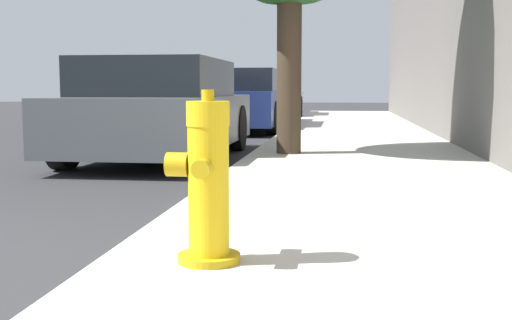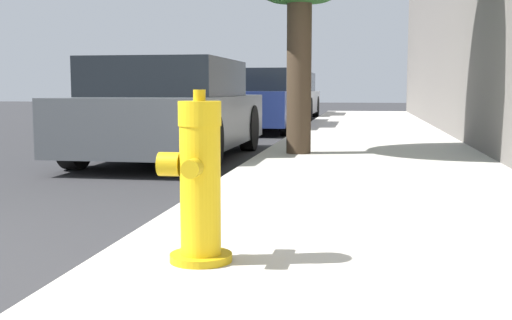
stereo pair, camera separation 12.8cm
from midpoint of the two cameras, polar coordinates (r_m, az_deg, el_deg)
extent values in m
cube|color=beige|center=(2.64, 11.06, -12.61)|extent=(2.66, 40.00, 0.15)
cylinder|color=#C39C11|center=(2.94, -5.44, -8.64)|extent=(0.28, 0.28, 0.04)
cylinder|color=yellow|center=(2.88, -5.51, -2.73)|extent=(0.18, 0.18, 0.58)
cylinder|color=yellow|center=(2.84, -5.58, 4.13)|extent=(0.19, 0.19, 0.11)
cylinder|color=#C39C11|center=(2.84, -5.60, 5.74)|extent=(0.05, 0.05, 0.05)
cylinder|color=#C39C11|center=(2.73, -6.17, -0.77)|extent=(0.08, 0.08, 0.08)
cylinder|color=#C39C11|center=(2.99, -4.95, -0.15)|extent=(0.08, 0.08, 0.08)
cylinder|color=#C39C11|center=(2.90, -8.24, -0.40)|extent=(0.10, 0.11, 0.11)
cube|color=#4C5156|center=(8.55, -8.82, 3.48)|extent=(1.76, 4.06, 0.64)
cube|color=black|center=(8.38, -9.20, 7.23)|extent=(1.62, 2.23, 0.47)
cylinder|color=black|center=(10.00, -11.14, 2.88)|extent=(0.20, 0.68, 0.68)
cylinder|color=black|center=(9.60, -2.08, 2.86)|extent=(0.20, 0.68, 0.68)
cylinder|color=black|center=(7.66, -17.22, 1.68)|extent=(0.20, 0.68, 0.68)
cylinder|color=black|center=(7.14, -5.52, 1.61)|extent=(0.20, 0.68, 0.68)
cube|color=navy|center=(14.19, -1.48, 4.77)|extent=(1.78, 4.46, 0.69)
cube|color=black|center=(14.01, -1.61, 7.10)|extent=(1.64, 2.45, 0.46)
cylinder|color=black|center=(15.70, -3.60, 4.22)|extent=(0.20, 0.68, 0.68)
cylinder|color=black|center=(15.46, 2.32, 4.19)|extent=(0.20, 0.68, 0.68)
cylinder|color=black|center=(13.00, -5.99, 3.75)|extent=(0.20, 0.68, 0.68)
cylinder|color=black|center=(12.72, 1.14, 3.72)|extent=(0.20, 0.68, 0.68)
cube|color=#B7B7BC|center=(19.84, 0.96, 5.19)|extent=(1.83, 4.46, 0.66)
cube|color=black|center=(19.66, 0.90, 6.95)|extent=(1.68, 2.45, 0.56)
cylinder|color=black|center=(21.32, -0.84, 4.79)|extent=(0.20, 0.67, 0.67)
cylinder|color=black|center=(21.14, 3.66, 4.76)|extent=(0.20, 0.67, 0.67)
cylinder|color=black|center=(18.59, -2.11, 4.55)|extent=(0.20, 0.67, 0.67)
cylinder|color=black|center=(18.38, 3.04, 4.52)|extent=(0.20, 0.67, 0.67)
cylinder|color=#423323|center=(7.73, 2.49, 8.77)|extent=(0.30, 0.30, 2.20)
camera|label=1|loc=(0.06, -90.91, -0.10)|focal=45.00mm
camera|label=2|loc=(0.06, 89.09, 0.10)|focal=45.00mm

